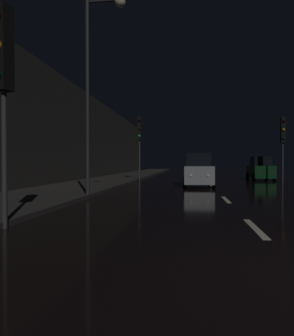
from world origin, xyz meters
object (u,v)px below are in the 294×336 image
traffic_light_far_left (139,134)px  traffic_light_near_left (3,66)px  car_approaching_headlights (198,171)px  car_parked_right_far (260,169)px  traffic_light_far_right (283,135)px  streetlamp_overhead (97,69)px

traffic_light_far_left → traffic_light_near_left: size_ratio=1.05×
car_approaching_headlights → car_parked_right_far: bearing=146.0°
traffic_light_far_right → car_parked_right_far: (-0.80, 3.74, -2.62)m
traffic_light_far_left → car_approaching_headlights: bearing=36.0°
streetlamp_overhead → car_approaching_headlights: bearing=59.5°
traffic_light_near_left → car_approaching_headlights: bearing=173.0°
traffic_light_near_left → streetlamp_overhead: size_ratio=0.60×
traffic_light_far_left → traffic_light_near_left: (-0.11, -19.35, -0.22)m
traffic_light_near_left → streetlamp_overhead: (0.32, 6.32, 1.76)m
traffic_light_far_left → car_approaching_headlights: 7.77m
car_parked_right_far → streetlamp_overhead: bearing=147.6°
streetlamp_overhead → car_parked_right_far: 19.13m
car_parked_right_far → traffic_light_far_right: bearing=-167.9°
traffic_light_far_left → car_approaching_headlights: size_ratio=1.27×
traffic_light_far_right → traffic_light_near_left: (-11.08, -18.30, 0.09)m
streetlamp_overhead → traffic_light_far_left: bearing=90.9°
traffic_light_far_left → traffic_light_near_left: 19.35m
streetlamp_overhead → car_parked_right_far: bearing=57.6°
traffic_light_far_left → car_parked_right_far: 10.92m
streetlamp_overhead → car_approaching_headlights: streetlamp_overhead is taller
traffic_light_far_left → traffic_light_far_right: bearing=80.7°
traffic_light_near_left → car_parked_right_far: 24.46m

